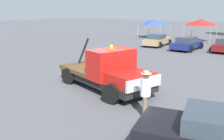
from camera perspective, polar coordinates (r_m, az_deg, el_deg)
The scene contains 7 objects.
ground_plane at distance 13.15m, azimuth -1.79°, elevation -4.16°, with size 160.00×160.00×0.00m, color #545459.
tow_truck at distance 12.62m, azimuth -0.87°, elevation -0.56°, with size 6.18×3.75×2.51m.
person_near_truck at distance 9.47m, azimuth 7.70°, elevation -4.59°, with size 0.40×0.40×1.82m.
parked_car_tan at distance 28.88m, azimuth 10.25°, elevation 6.72°, with size 2.55×4.47×1.34m.
parked_car_navy at distance 26.70m, azimuth 16.72°, elevation 5.82°, with size 2.54×4.49×1.34m.
canopy_tent_blue at distance 36.96m, azimuth 9.67°, elevation 10.75°, with size 3.54×3.54×2.65m.
canopy_tent_red at distance 34.08m, azimuth 19.73°, elevation 10.24°, with size 3.31×3.31×2.87m.
Camera 1 is at (7.51, -10.02, 4.01)m, focal length 40.00 mm.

